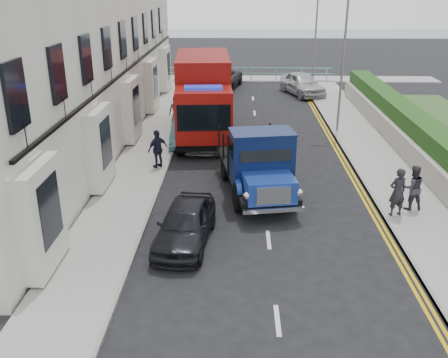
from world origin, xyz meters
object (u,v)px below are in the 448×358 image
at_px(pedestrian_east_near, 397,192).
at_px(lamp_far, 314,36).
at_px(red_lorry, 203,95).
at_px(parked_car_front, 185,224).
at_px(lamp_mid, 341,56).
at_px(bedford_lorry, 260,168).

bearing_deg(pedestrian_east_near, lamp_far, -105.39).
xyz_separation_m(red_lorry, parked_car_front, (0.20, -11.50, -1.50)).
bearing_deg(lamp_mid, bedford_lorry, -116.21).
distance_m(bedford_lorry, pedestrian_east_near, 4.81).
height_order(lamp_far, red_lorry, lamp_far).
bearing_deg(parked_car_front, bedford_lorry, 60.57).
bearing_deg(lamp_far, bedford_lorry, -103.01).
distance_m(lamp_far, pedestrian_east_near, 20.54).
relative_size(lamp_mid, pedestrian_east_near, 4.11).
height_order(bedford_lorry, parked_car_front, bedford_lorry).
height_order(lamp_mid, pedestrian_east_near, lamp_mid).
height_order(lamp_far, pedestrian_east_near, lamp_far).
distance_m(lamp_far, bedford_lorry, 19.54).
relative_size(bedford_lorry, red_lorry, 0.74).
bearing_deg(bedford_lorry, lamp_mid, 53.95).
xyz_separation_m(bedford_lorry, pedestrian_east_near, (4.58, -1.47, -0.24)).
bearing_deg(pedestrian_east_near, lamp_mid, -104.78).
bearing_deg(lamp_mid, pedestrian_east_near, -88.76).
distance_m(lamp_mid, red_lorry, 7.26).
xyz_separation_m(lamp_far, red_lorry, (-6.98, -10.74, -1.84)).
relative_size(red_lorry, parked_car_front, 2.07).
distance_m(red_lorry, pedestrian_east_near, 12.04).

